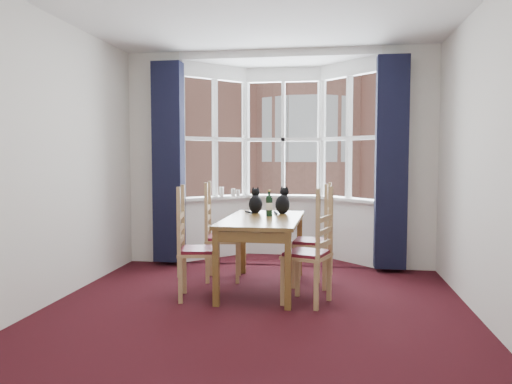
% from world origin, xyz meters
% --- Properties ---
extents(floor, '(4.50, 4.50, 0.00)m').
position_xyz_m(floor, '(0.00, 0.00, 0.00)').
color(floor, black).
rests_on(floor, ground).
extents(wall_left, '(0.00, 4.50, 4.50)m').
position_xyz_m(wall_left, '(-2.00, 0.00, 1.40)').
color(wall_left, silver).
rests_on(wall_left, floor).
extents(wall_right, '(0.00, 4.50, 4.50)m').
position_xyz_m(wall_right, '(2.00, 0.00, 1.40)').
color(wall_right, silver).
rests_on(wall_right, floor).
extents(wall_near, '(4.00, 0.00, 4.00)m').
position_xyz_m(wall_near, '(0.00, -2.25, 1.40)').
color(wall_near, silver).
rests_on(wall_near, floor).
extents(wall_back_pier_left, '(0.70, 0.12, 2.80)m').
position_xyz_m(wall_back_pier_left, '(-1.65, 2.25, 1.40)').
color(wall_back_pier_left, silver).
rests_on(wall_back_pier_left, floor).
extents(wall_back_pier_right, '(0.70, 0.12, 2.80)m').
position_xyz_m(wall_back_pier_right, '(1.65, 2.25, 1.40)').
color(wall_back_pier_right, silver).
rests_on(wall_back_pier_right, floor).
extents(bay_window, '(2.76, 0.94, 2.80)m').
position_xyz_m(bay_window, '(0.00, 2.75, 1.40)').
color(bay_window, white).
rests_on(bay_window, floor).
extents(curtain_left, '(0.38, 0.22, 2.60)m').
position_xyz_m(curtain_left, '(-1.42, 2.07, 1.35)').
color(curtain_left, black).
rests_on(curtain_left, floor).
extents(curtain_right, '(0.38, 0.22, 2.60)m').
position_xyz_m(curtain_right, '(1.42, 2.07, 1.35)').
color(curtain_right, black).
rests_on(curtain_right, floor).
extents(dining_table, '(0.81, 1.49, 0.78)m').
position_xyz_m(dining_table, '(-0.03, 1.03, 0.68)').
color(dining_table, brown).
rests_on(dining_table, floor).
extents(chair_left_near, '(0.47, 0.48, 0.92)m').
position_xyz_m(chair_left_near, '(-0.71, 0.57, 0.47)').
color(chair_left_near, tan).
rests_on(chair_left_near, floor).
extents(chair_left_far, '(0.45, 0.47, 0.92)m').
position_xyz_m(chair_left_far, '(-0.63, 1.37, 0.47)').
color(chair_left_far, tan).
rests_on(chair_left_far, floor).
extents(chair_right_near, '(0.52, 0.53, 0.92)m').
position_xyz_m(chair_right_near, '(0.55, 0.54, 0.47)').
color(chair_right_near, tan).
rests_on(chair_right_near, floor).
extents(chair_right_far, '(0.44, 0.46, 0.92)m').
position_xyz_m(chair_right_far, '(0.57, 1.26, 0.47)').
color(chair_right_far, tan).
rests_on(chair_right_far, floor).
extents(cat_left, '(0.19, 0.25, 0.31)m').
position_xyz_m(cat_left, '(-0.18, 1.47, 0.89)').
color(cat_left, black).
rests_on(cat_left, dining_table).
extents(cat_right, '(0.20, 0.26, 0.32)m').
position_xyz_m(cat_right, '(0.14, 1.46, 0.90)').
color(cat_right, black).
rests_on(cat_right, dining_table).
extents(wine_bottle, '(0.07, 0.07, 0.29)m').
position_xyz_m(wine_bottle, '(0.02, 1.19, 0.90)').
color(wine_bottle, black).
rests_on(wine_bottle, dining_table).
extents(candle_tall, '(0.06, 0.06, 0.13)m').
position_xyz_m(candle_tall, '(-0.83, 2.60, 0.94)').
color(candle_tall, white).
rests_on(candle_tall, bay_window).
extents(candle_short, '(0.06, 0.06, 0.11)m').
position_xyz_m(candle_short, '(-0.67, 2.63, 0.92)').
color(candle_short, white).
rests_on(candle_short, bay_window).
extents(candle_extra, '(0.05, 0.05, 0.09)m').
position_xyz_m(candle_extra, '(-0.60, 2.65, 0.92)').
color(candle_extra, white).
rests_on(candle_extra, bay_window).
extents(street, '(80.00, 80.00, 0.00)m').
position_xyz_m(street, '(0.00, 32.25, -6.00)').
color(street, '#333335').
rests_on(street, ground).
extents(tenement_building, '(18.40, 7.80, 15.20)m').
position_xyz_m(tenement_building, '(0.00, 14.01, 1.60)').
color(tenement_building, '#A56755').
rests_on(tenement_building, street).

